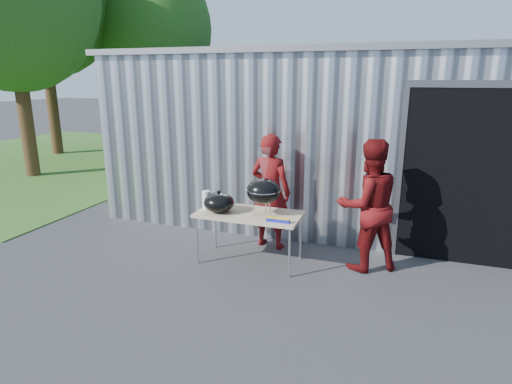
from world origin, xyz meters
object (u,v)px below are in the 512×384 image
at_px(person_cook, 271,191).
at_px(folding_table, 249,216).
at_px(kettle_grill, 263,186).
at_px(person_bystander, 368,205).

bearing_deg(person_cook, folding_table, 91.14).
xyz_separation_m(folding_table, kettle_grill, (0.21, -0.00, 0.45)).
distance_m(folding_table, person_bystander, 1.67).
bearing_deg(folding_table, person_bystander, 12.29).
bearing_deg(person_bystander, kettle_grill, -15.70).
relative_size(folding_table, person_cook, 0.83).
bearing_deg(kettle_grill, person_bystander, 14.23).
distance_m(person_cook, person_bystander, 1.55).
bearing_deg(folding_table, kettle_grill, -1.02).
relative_size(folding_table, person_bystander, 0.81).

